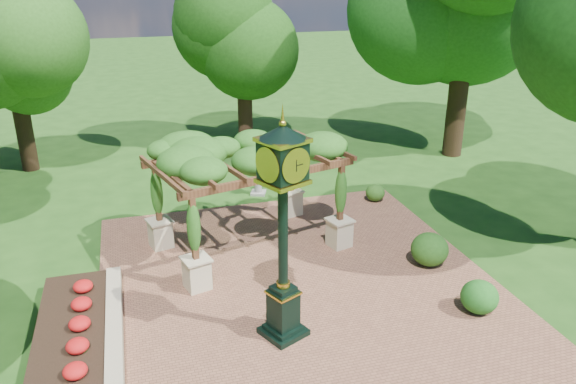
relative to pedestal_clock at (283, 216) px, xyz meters
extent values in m
plane|color=#1E4714|center=(0.98, 0.50, -2.94)|extent=(120.00, 120.00, 0.00)
cube|color=brown|center=(0.98, 1.50, -2.92)|extent=(10.00, 12.00, 0.04)
cube|color=#C6B793|center=(-3.62, 1.00, -2.74)|extent=(0.35, 5.00, 0.40)
cube|color=red|center=(-4.52, 1.00, -2.76)|extent=(1.50, 5.00, 0.36)
cube|color=black|center=(0.00, 0.00, -2.83)|extent=(1.14, 1.14, 0.13)
cube|color=black|center=(0.00, 0.00, -2.25)|extent=(0.71, 0.71, 0.97)
cube|color=gold|center=(0.00, 0.00, -1.82)|extent=(0.80, 0.80, 0.04)
cylinder|color=black|center=(0.00, 0.00, -0.42)|extent=(0.29, 0.29, 2.47)
cube|color=black|center=(0.00, 0.00, 1.19)|extent=(1.00, 1.00, 0.75)
cylinder|color=white|center=(0.16, -0.35, 1.19)|extent=(0.60, 0.30, 0.65)
cone|color=black|center=(0.00, 0.00, 1.78)|extent=(1.29, 1.29, 0.27)
sphere|color=gold|center=(0.00, 0.00, 1.94)|extent=(0.15, 0.15, 0.15)
cube|color=beige|center=(-1.58, 2.50, -2.50)|extent=(0.72, 0.72, 0.81)
cube|color=brown|center=(-1.58, 2.50, -1.22)|extent=(0.18, 0.18, 1.66)
cube|color=beige|center=(2.74, 3.68, -2.50)|extent=(0.72, 0.72, 0.81)
cube|color=brown|center=(2.74, 3.68, -1.22)|extent=(0.18, 0.18, 1.66)
cube|color=beige|center=(-2.29, 5.09, -2.50)|extent=(0.72, 0.72, 0.81)
cube|color=brown|center=(-2.29, 5.09, -1.22)|extent=(0.18, 0.18, 1.66)
cube|color=beige|center=(2.03, 6.28, -2.50)|extent=(0.72, 0.72, 0.81)
cube|color=brown|center=(2.03, 6.28, -1.22)|extent=(0.18, 0.18, 1.66)
cube|color=brown|center=(0.58, 3.09, -0.32)|extent=(5.04, 1.50, 0.20)
cube|color=brown|center=(-0.13, 5.68, -0.32)|extent=(5.04, 1.50, 0.20)
ellipsoid|color=#265919|center=(0.22, 4.39, -0.08)|extent=(5.87, 4.49, 0.90)
cube|color=#9A9A92|center=(1.42, 8.40, -2.89)|extent=(0.66, 0.66, 0.09)
cylinder|color=#9A9A92|center=(1.42, 8.40, -2.47)|extent=(0.34, 0.34, 0.84)
cylinder|color=#9A9A92|center=(1.42, 8.40, -2.03)|extent=(0.63, 0.63, 0.05)
ellipsoid|color=#1C5919|center=(4.69, -0.44, -2.50)|extent=(1.00, 1.00, 0.80)
ellipsoid|color=#225116|center=(4.71, 1.94, -2.44)|extent=(1.31, 1.31, 0.92)
ellipsoid|color=#2A5719|center=(5.19, 6.55, -2.60)|extent=(0.84, 0.84, 0.60)
cylinder|color=black|center=(-6.88, 13.60, -1.60)|extent=(0.65, 0.65, 2.68)
ellipsoid|color=#255117|center=(-6.88, 13.60, 1.86)|extent=(4.10, 4.10, 4.23)
cylinder|color=#382116|center=(2.29, 14.52, -1.49)|extent=(0.67, 0.67, 2.90)
ellipsoid|color=#193F0F|center=(2.29, 14.52, 2.25)|extent=(4.10, 4.10, 4.58)
cylinder|color=black|center=(10.68, 10.55, -0.84)|extent=(0.82, 0.82, 4.19)
camera|label=1|loc=(-2.83, -10.09, 4.73)|focal=35.00mm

